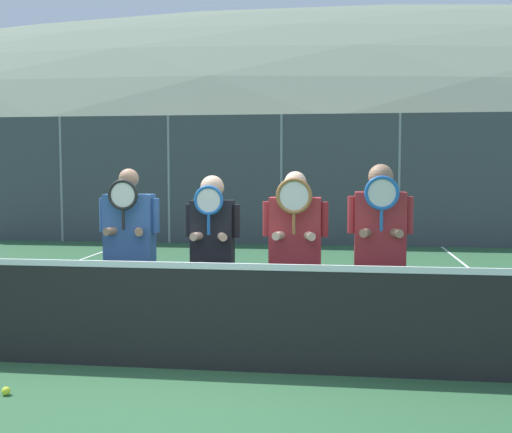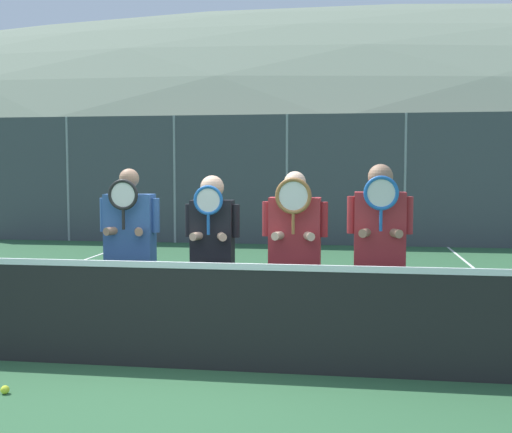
% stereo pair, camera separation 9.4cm
% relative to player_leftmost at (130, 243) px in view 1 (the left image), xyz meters
% --- Properties ---
extents(ground_plane, '(120.00, 120.00, 0.00)m').
position_rel_player_leftmost_xyz_m(ground_plane, '(0.70, -0.58, -1.05)').
color(ground_plane, '#2D5B38').
extents(hill_distant, '(129.37, 71.87, 25.16)m').
position_rel_player_leftmost_xyz_m(hill_distant, '(0.70, 49.37, -1.05)').
color(hill_distant, slate).
rests_on(hill_distant, ground_plane).
extents(clubhouse_building, '(12.30, 5.50, 3.20)m').
position_rel_player_leftmost_xyz_m(clubhouse_building, '(1.13, 14.94, 0.57)').
color(clubhouse_building, beige).
rests_on(clubhouse_building, ground_plane).
extents(fence_back, '(16.07, 0.06, 3.00)m').
position_rel_player_leftmost_xyz_m(fence_back, '(0.70, 8.74, 0.45)').
color(fence_back, gray).
rests_on(fence_back, ground_plane).
extents(tennis_net, '(9.78, 0.09, 1.06)m').
position_rel_player_leftmost_xyz_m(tennis_net, '(0.70, -0.58, -0.55)').
color(tennis_net, gray).
rests_on(tennis_net, ground_plane).
extents(player_leftmost, '(0.61, 0.34, 1.78)m').
position_rel_player_leftmost_xyz_m(player_leftmost, '(0.00, 0.00, 0.00)').
color(player_leftmost, '#232838').
rests_on(player_leftmost, ground_plane).
extents(player_center_left, '(0.54, 0.34, 1.71)m').
position_rel_player_leftmost_xyz_m(player_center_left, '(0.81, 0.06, -0.03)').
color(player_center_left, black).
rests_on(player_center_left, ground_plane).
extents(player_center_right, '(0.62, 0.34, 1.75)m').
position_rel_player_leftmost_xyz_m(player_center_right, '(1.62, -0.03, 0.00)').
color(player_center_right, black).
rests_on(player_center_right, ground_plane).
extents(player_rightmost, '(0.59, 0.34, 1.82)m').
position_rel_player_leftmost_xyz_m(player_rightmost, '(2.41, -0.08, 0.04)').
color(player_rightmost, white).
rests_on(player_rightmost, ground_plane).
extents(car_far_left, '(4.47, 1.97, 1.88)m').
position_rel_player_leftmost_xyz_m(car_far_left, '(-4.32, 10.67, -0.10)').
color(car_far_left, maroon).
rests_on(car_far_left, ground_plane).
extents(car_left_of_center, '(4.54, 2.01, 1.69)m').
position_rel_player_leftmost_xyz_m(car_left_of_center, '(0.88, 10.81, -0.18)').
color(car_left_of_center, '#B2B7BC').
rests_on(car_left_of_center, ground_plane).
extents(car_center, '(4.38, 1.97, 1.72)m').
position_rel_player_leftmost_xyz_m(car_center, '(6.05, 10.84, -0.16)').
color(car_center, silver).
rests_on(car_center, ground_plane).
extents(tennis_ball_on_court, '(0.07, 0.07, 0.07)m').
position_rel_player_leftmost_xyz_m(tennis_ball_on_court, '(-0.55, -1.40, -1.01)').
color(tennis_ball_on_court, '#CCDB33').
rests_on(tennis_ball_on_court, ground_plane).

